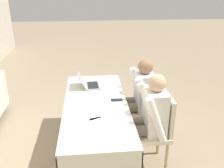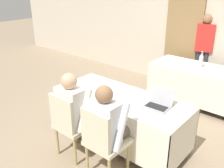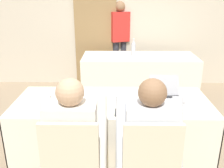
# 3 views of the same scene
# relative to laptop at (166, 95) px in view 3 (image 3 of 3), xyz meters

# --- Properties ---
(ground_plane) EXTENTS (24.00, 24.00, 0.00)m
(ground_plane) POSITION_rel_laptop_xyz_m (-0.54, -0.07, -0.76)
(ground_plane) COLOR gray
(wall_back) EXTENTS (12.00, 0.06, 2.70)m
(wall_back) POSITION_rel_laptop_xyz_m (-0.54, 2.53, 0.59)
(wall_back) COLOR beige
(wall_back) RESTS_ON ground_plane
(curtain_panel) EXTENTS (0.79, 0.04, 2.65)m
(curtain_panel) POSITION_rel_laptop_xyz_m (-0.89, 2.47, 0.56)
(curtain_panel) COLOR olive
(curtain_panel) RESTS_ON ground_plane
(conference_table_near) EXTENTS (1.92, 0.77, 0.72)m
(conference_table_near) POSITION_rel_laptop_xyz_m (-0.54, -0.07, -0.21)
(conference_table_near) COLOR silver
(conference_table_near) RESTS_ON ground_plane
(conference_table_far) EXTENTS (1.92, 0.77, 0.72)m
(conference_table_far) POSITION_rel_laptop_xyz_m (-0.10, 1.82, -0.21)
(conference_table_far) COLOR silver
(conference_table_far) RESTS_ON ground_plane
(laptop) EXTENTS (0.32, 0.33, 0.20)m
(laptop) POSITION_rel_laptop_xyz_m (0.00, 0.00, 0.00)
(laptop) COLOR #99999E
(laptop) RESTS_ON conference_table_near
(cell_phone) EXTENTS (0.08, 0.14, 0.01)m
(cell_phone) POSITION_rel_laptop_xyz_m (-0.48, -0.33, -0.04)
(cell_phone) COLOR black
(cell_phone) RESTS_ON conference_table_near
(paper_beside_laptop) EXTENTS (0.32, 0.36, 0.00)m
(paper_beside_laptop) POSITION_rel_laptop_xyz_m (-0.85, 0.06, -0.04)
(paper_beside_laptop) COLOR white
(paper_beside_laptop) RESTS_ON conference_table_near
(paper_centre_table) EXTENTS (0.28, 0.34, 0.00)m
(paper_centre_table) POSITION_rel_laptop_xyz_m (-0.96, -0.15, -0.04)
(paper_centre_table) COLOR white
(paper_centre_table) RESTS_ON conference_table_near
(water_bottle) EXTENTS (0.08, 0.08, 0.29)m
(water_bottle) POSITION_rel_laptop_xyz_m (-0.21, 1.84, 0.09)
(water_bottle) COLOR #B7B7C1
(water_bottle) RESTS_ON conference_table_far
(chair_near_left) EXTENTS (0.44, 0.44, 0.92)m
(chair_near_left) POSITION_rel_laptop_xyz_m (-0.82, -0.76, -0.25)
(chair_near_left) COLOR tan
(chair_near_left) RESTS_ON ground_plane
(chair_near_right) EXTENTS (0.44, 0.44, 0.92)m
(chair_near_right) POSITION_rel_laptop_xyz_m (-0.26, -0.76, -0.25)
(chair_near_right) COLOR tan
(chair_near_right) RESTS_ON ground_plane
(person_checkered_shirt) EXTENTS (0.50, 0.52, 1.18)m
(person_checkered_shirt) POSITION_rel_laptop_xyz_m (-0.82, -0.65, -0.09)
(person_checkered_shirt) COLOR #665B4C
(person_checkered_shirt) RESTS_ON ground_plane
(person_white_shirt) EXTENTS (0.50, 0.52, 1.18)m
(person_white_shirt) POSITION_rel_laptop_xyz_m (-0.26, -0.65, -0.09)
(person_white_shirt) COLOR #665B4C
(person_white_shirt) RESTS_ON ground_plane
(person_red_shirt) EXTENTS (0.39, 0.30, 1.59)m
(person_red_shirt) POSITION_rel_laptop_xyz_m (-0.43, 2.50, 0.15)
(person_red_shirt) COLOR #33333D
(person_red_shirt) RESTS_ON ground_plane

